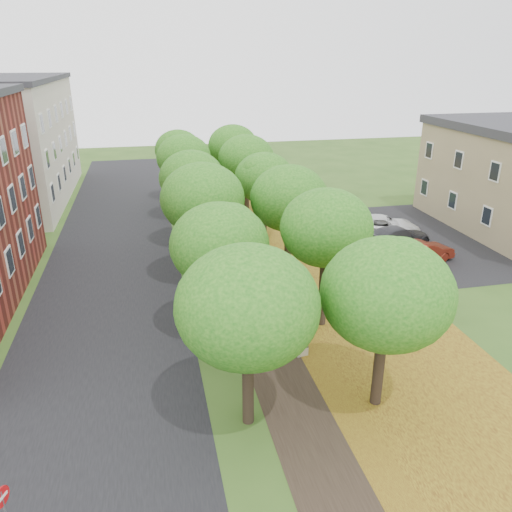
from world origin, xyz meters
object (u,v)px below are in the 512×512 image
bench (293,338)px  car_grey (397,237)px  street_sign (4,506)px  car_white (382,226)px  car_silver (417,250)px  car_red (423,252)px

bench → car_grey: car_grey is taller
street_sign → car_white: street_sign is taller
car_silver → car_grey: 2.46m
car_silver → car_red: 0.39m
car_grey → car_white: (0.00, 2.28, 0.03)m
car_silver → car_white: size_ratio=0.73×
street_sign → car_silver: size_ratio=0.54×
car_silver → car_white: bearing=-2.2°
car_grey → car_silver: bearing=168.7°
street_sign → car_grey: 27.21m
car_silver → car_grey: car_grey is taller
car_red → car_white: 5.10m
car_red → car_grey: size_ratio=0.84×
bench → street_sign: bearing=118.2°
street_sign → car_silver: 25.72m
street_sign → car_red: size_ratio=0.51×
street_sign → car_white: 28.79m
street_sign → car_grey: size_ratio=0.43×
street_sign → car_red: 25.64m
car_grey → car_white: 2.28m
bench → car_grey: bearing=-54.9°
bench → car_grey: (10.32, 10.50, 0.27)m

